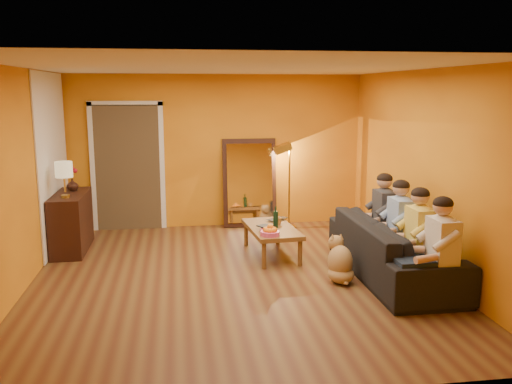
{
  "coord_description": "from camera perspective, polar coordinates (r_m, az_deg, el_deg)",
  "views": [
    {
      "loc": [
        -0.68,
        -6.5,
        2.33
      ],
      "look_at": [
        0.35,
        0.5,
        1.0
      ],
      "focal_mm": 38.0,
      "sensor_mm": 36.0,
      "label": 1
    }
  ],
  "objects": [
    {
      "name": "wine_bottle",
      "position": [
        7.63,
        2.09,
        -2.65
      ],
      "size": [
        0.07,
        0.07,
        0.31
      ],
      "primitive_type": "cylinder",
      "color": "black",
      "rests_on": "coffee_table"
    },
    {
      "name": "person_mid_left",
      "position": [
        6.69,
        16.82,
        -4.71
      ],
      "size": [
        0.7,
        0.44,
        1.22
      ],
      "primitive_type": null,
      "color": "#DCC349",
      "rests_on": "sofa"
    },
    {
      "name": "person_mid_right",
      "position": [
        7.18,
        14.97,
        -3.58
      ],
      "size": [
        0.7,
        0.44,
        1.22
      ],
      "primitive_type": null,
      "color": "#809BC6",
      "rests_on": "sofa"
    },
    {
      "name": "coffee_table",
      "position": [
        7.76,
        1.64,
        -5.2
      ],
      "size": [
        0.73,
        1.27,
        0.42
      ],
      "primitive_type": null,
      "rotation": [
        0.0,
        0.0,
        0.09
      ],
      "color": "brown",
      "rests_on": "floor"
    },
    {
      "name": "sideboard",
      "position": [
        8.42,
        -18.85,
        -3.01
      ],
      "size": [
        0.44,
        1.18,
        0.85
      ],
      "primitive_type": "cube",
      "color": "black",
      "rests_on": "floor"
    },
    {
      "name": "mirror_glass",
      "position": [
        9.3,
        -0.65,
        0.94
      ],
      "size": [
        0.78,
        0.21,
        1.35
      ],
      "primitive_type": "cube",
      "rotation": [
        -0.14,
        0.0,
        0.0
      ],
      "color": "white",
      "rests_on": "mirror_frame"
    },
    {
      "name": "room_shell",
      "position": [
        6.98,
        -2.69,
        2.15
      ],
      "size": [
        5.0,
        5.5,
        2.6
      ],
      "color": "brown",
      "rests_on": "ground"
    },
    {
      "name": "door_header",
      "position": [
        9.25,
        -13.63,
        9.06
      ],
      "size": [
        1.22,
        0.06,
        0.08
      ],
      "primitive_type": "cube",
      "color": "white",
      "rests_on": "wall_back"
    },
    {
      "name": "vase",
      "position": [
        8.56,
        -18.76,
        0.74
      ],
      "size": [
        0.17,
        0.17,
        0.18
      ],
      "primitive_type": "imported",
      "color": "black",
      "rests_on": "sideboard"
    },
    {
      "name": "book_upper",
      "position": [
        7.46,
        0.56,
        -3.77
      ],
      "size": [
        0.26,
        0.28,
        0.02
      ],
      "primitive_type": "imported",
      "rotation": [
        0.0,
        0.0,
        0.55
      ],
      "color": "black",
      "rests_on": "book_mid"
    },
    {
      "name": "fruit_bowl",
      "position": [
        7.24,
        1.48,
        -3.99
      ],
      "size": [
        0.26,
        0.26,
        0.16
      ],
      "primitive_type": null,
      "color": "#DC4D8A",
      "rests_on": "coffee_table"
    },
    {
      "name": "book_mid",
      "position": [
        7.49,
        0.61,
        -3.87
      ],
      "size": [
        0.25,
        0.29,
        0.02
      ],
      "primitive_type": "imported",
      "rotation": [
        0.0,
        0.0,
        -0.38
      ],
      "color": "#A71322",
      "rests_on": "book_lower"
    },
    {
      "name": "doorway_recess",
      "position": [
        9.45,
        -13.28,
        2.59
      ],
      "size": [
        1.06,
        0.3,
        2.1
      ],
      "primitive_type": "cube",
      "color": "#3F2D19",
      "rests_on": "floor"
    },
    {
      "name": "mirror_frame",
      "position": [
        9.34,
        -0.68,
        0.98
      ],
      "size": [
        0.92,
        0.27,
        1.51
      ],
      "primitive_type": "cube",
      "rotation": [
        -0.14,
        0.0,
        0.0
      ],
      "color": "black",
      "rests_on": "floor"
    },
    {
      "name": "flowers",
      "position": [
        8.52,
        -18.86,
        2.32
      ],
      "size": [
        0.17,
        0.17,
        0.42
      ],
      "primitive_type": null,
      "color": "#A71322",
      "rests_on": "vase"
    },
    {
      "name": "tumbler",
      "position": [
        7.83,
        2.36,
        -3.09
      ],
      "size": [
        0.12,
        0.12,
        0.1
      ],
      "primitive_type": "imported",
      "rotation": [
        0.0,
        0.0,
        0.12
      ],
      "color": "#B27F3F",
      "rests_on": "coffee_table"
    },
    {
      "name": "door_jamb_left",
      "position": [
        9.4,
        -16.81,
        2.37
      ],
      "size": [
        0.08,
        0.06,
        2.2
      ],
      "primitive_type": "cube",
      "color": "white",
      "rests_on": "wall_back"
    },
    {
      "name": "door_jamb_right",
      "position": [
        9.3,
        -9.84,
        2.59
      ],
      "size": [
        0.08,
        0.06,
        2.2
      ],
      "primitive_type": "cube",
      "color": "white",
      "rests_on": "wall_back"
    },
    {
      "name": "floor_lamp",
      "position": [
        9.18,
        3.52,
        0.54
      ],
      "size": [
        0.31,
        0.25,
        1.44
      ],
      "primitive_type": null,
      "rotation": [
        0.0,
        0.0,
        0.04
      ],
      "color": "gold",
      "rests_on": "floor"
    },
    {
      "name": "laptop",
      "position": [
        8.07,
        2.48,
        -2.95
      ],
      "size": [
        0.4,
        0.36,
        0.03
      ],
      "primitive_type": "imported",
      "rotation": [
        0.0,
        0.0,
        0.53
      ],
      "color": "black",
      "rests_on": "coffee_table"
    },
    {
      "name": "book_lower",
      "position": [
        7.48,
        0.55,
        -4.05
      ],
      "size": [
        0.21,
        0.26,
        0.02
      ],
      "primitive_type": "imported",
      "rotation": [
        0.0,
        0.0,
        -0.14
      ],
      "color": "black",
      "rests_on": "coffee_table"
    },
    {
      "name": "dog",
      "position": [
        6.79,
        8.86,
        -6.94
      ],
      "size": [
        0.47,
        0.58,
        0.58
      ],
      "primitive_type": null,
      "rotation": [
        0.0,
        0.0,
        -0.36
      ],
      "color": "#AD7C4E",
      "rests_on": "floor"
    },
    {
      "name": "white_accent",
      "position": [
        8.5,
        -20.59,
        3.02
      ],
      "size": [
        0.02,
        1.9,
        2.58
      ],
      "primitive_type": "cube",
      "color": "white",
      "rests_on": "wall_left"
    },
    {
      "name": "sofa",
      "position": [
        7.1,
        14.22,
        -5.78
      ],
      "size": [
        2.47,
        0.97,
        0.72
      ],
      "primitive_type": "imported",
      "rotation": [
        0.0,
        0.0,
        1.57
      ],
      "color": "black",
      "rests_on": "floor"
    },
    {
      "name": "person_far_left",
      "position": [
        6.22,
        18.96,
        -6.0
      ],
      "size": [
        0.7,
        0.44,
        1.22
      ],
      "primitive_type": null,
      "color": "beige",
      "rests_on": "sofa"
    },
    {
      "name": "table_lamp",
      "position": [
        8.0,
        -19.52,
        1.22
      ],
      "size": [
        0.24,
        0.24,
        0.51
      ],
      "primitive_type": null,
      "color": "beige",
      "rests_on": "sideboard"
    },
    {
      "name": "person_far_right",
      "position": [
        7.67,
        13.36,
        -2.6
      ],
      "size": [
        0.7,
        0.44,
        1.22
      ],
      "primitive_type": null,
      "color": "#2F2F34",
      "rests_on": "sofa"
    }
  ]
}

